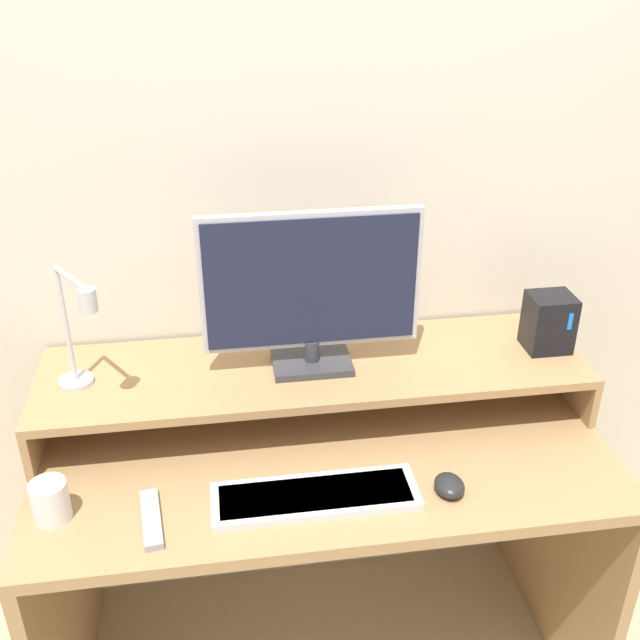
# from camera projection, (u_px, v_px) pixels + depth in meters

# --- Properties ---
(wall_back) EXTENTS (6.00, 0.05, 2.50)m
(wall_back) POSITION_uv_depth(u_px,v_px,m) (301.00, 191.00, 1.85)
(wall_back) COLOR beige
(wall_back) RESTS_ON ground_plane
(desk) EXTENTS (1.34, 0.66, 0.74)m
(desk) POSITION_uv_depth(u_px,v_px,m) (323.00, 512.00, 1.87)
(desk) COLOR #A87F51
(desk) RESTS_ON ground_plane
(monitor_shelf) EXTENTS (1.34, 0.36, 0.14)m
(monitor_shelf) POSITION_uv_depth(u_px,v_px,m) (314.00, 371.00, 1.85)
(monitor_shelf) COLOR #A87F51
(monitor_shelf) RESTS_ON desk
(monitor) EXTENTS (0.52, 0.13, 0.40)m
(monitor) POSITION_uv_depth(u_px,v_px,m) (311.00, 289.00, 1.73)
(monitor) COLOR #38383D
(monitor) RESTS_ON monitor_shelf
(desk_lamp) EXTENTS (0.14, 0.18, 0.30)m
(desk_lamp) POSITION_uv_depth(u_px,v_px,m) (77.00, 335.00, 1.65)
(desk_lamp) COLOR silver
(desk_lamp) RESTS_ON monitor_shelf
(router_dock) EXTENTS (0.11, 0.10, 0.15)m
(router_dock) POSITION_uv_depth(u_px,v_px,m) (549.00, 322.00, 1.88)
(router_dock) COLOR black
(router_dock) RESTS_ON monitor_shelf
(keyboard) EXTENTS (0.45, 0.14, 0.02)m
(keyboard) POSITION_uv_depth(u_px,v_px,m) (315.00, 496.00, 1.60)
(keyboard) COLOR silver
(keyboard) RESTS_ON desk
(mouse) EXTENTS (0.07, 0.08, 0.04)m
(mouse) POSITION_uv_depth(u_px,v_px,m) (449.00, 485.00, 1.62)
(mouse) COLOR black
(mouse) RESTS_ON desk
(remote_control) EXTENTS (0.06, 0.18, 0.02)m
(remote_control) POSITION_uv_depth(u_px,v_px,m) (151.00, 519.00, 1.55)
(remote_control) COLOR #99999E
(remote_control) RESTS_ON desk
(mug) EXTENTS (0.08, 0.08, 0.09)m
(mug) POSITION_uv_depth(u_px,v_px,m) (50.00, 501.00, 1.54)
(mug) COLOR white
(mug) RESTS_ON desk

